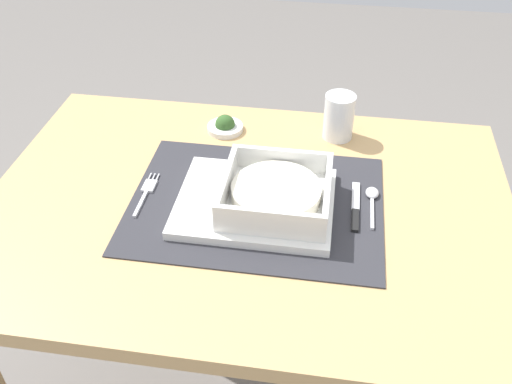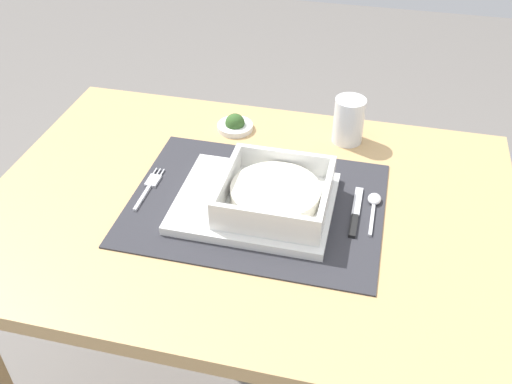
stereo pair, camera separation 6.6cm
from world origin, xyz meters
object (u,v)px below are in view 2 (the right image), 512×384
object	(u,v)px
dining_table	(248,246)
drinking_glass	(348,123)
condiment_saucer	(235,125)
spoon	(374,204)
butter_knife	(355,214)
porridge_bowl	(275,195)
fork	(150,185)

from	to	relation	value
dining_table	drinking_glass	distance (m)	0.33
condiment_saucer	spoon	bearing A→B (deg)	-32.11
butter_knife	drinking_glass	world-z (taller)	drinking_glass
butter_knife	condiment_saucer	world-z (taller)	condiment_saucer
porridge_bowl	fork	xyz separation A→B (m)	(-0.24, 0.01, -0.03)
fork	spoon	world-z (taller)	spoon
dining_table	spoon	world-z (taller)	spoon
fork	drinking_glass	size ratio (longest dim) A/B	1.33
dining_table	butter_knife	xyz separation A→B (m)	(0.19, 0.01, 0.12)
dining_table	condiment_saucer	world-z (taller)	condiment_saucer
porridge_bowl	fork	world-z (taller)	porridge_bowl
drinking_glass	dining_table	bearing A→B (deg)	-121.30
porridge_bowl	drinking_glass	xyz separation A→B (m)	(0.10, 0.26, 0.00)
dining_table	drinking_glass	bearing A→B (deg)	58.70
dining_table	fork	distance (m)	0.22
butter_knife	porridge_bowl	bearing A→B (deg)	-173.60
spoon	drinking_glass	size ratio (longest dim) A/B	1.22
dining_table	porridge_bowl	xyz separation A→B (m)	(0.05, -0.01, 0.15)
dining_table	porridge_bowl	distance (m)	0.16
dining_table	butter_knife	size ratio (longest dim) A/B	7.03
porridge_bowl	butter_knife	xyz separation A→B (m)	(0.14, 0.02, -0.03)
dining_table	spoon	bearing A→B (deg)	10.53
condiment_saucer	drinking_glass	bearing A→B (deg)	3.05
spoon	fork	bearing A→B (deg)	-172.76
spoon	drinking_glass	distance (m)	0.22
fork	condiment_saucer	bearing A→B (deg)	62.34
spoon	condiment_saucer	bearing A→B (deg)	149.48
spoon	drinking_glass	bearing A→B (deg)	110.69
butter_knife	drinking_glass	bearing A→B (deg)	98.66
butter_knife	spoon	bearing A→B (deg)	49.44
dining_table	condiment_saucer	xyz separation A→B (m)	(-0.09, 0.24, 0.12)
butter_knife	condiment_saucer	distance (m)	0.36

